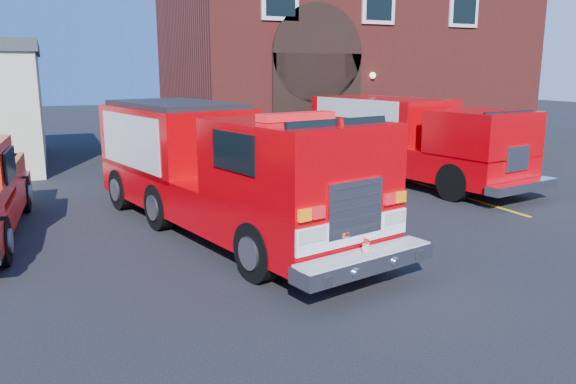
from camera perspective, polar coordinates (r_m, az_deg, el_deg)
name	(u,v)px	position (r m, az deg, el deg)	size (l,w,h in m)	color
ground	(265,244)	(11.23, -2.40, -5.29)	(100.00, 100.00, 0.00)	black
parking_stripe_near	(485,204)	(15.43, 19.42, -1.12)	(0.12, 3.00, 0.01)	yellow
parking_stripe_mid	(417,183)	(17.70, 12.93, 0.92)	(0.12, 3.00, 0.01)	yellow
parking_stripe_far	(366,168)	(20.16, 7.96, 2.47)	(0.12, 3.00, 0.01)	yellow
fire_station	(338,52)	(27.20, 5.14, 14.02)	(15.20, 10.20, 8.45)	maroon
fire_engine	(220,167)	(11.90, -6.89, 2.53)	(4.39, 9.05, 2.69)	black
secondary_truck	(410,137)	(17.75, 12.29, 5.45)	(3.79, 8.06, 2.52)	black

